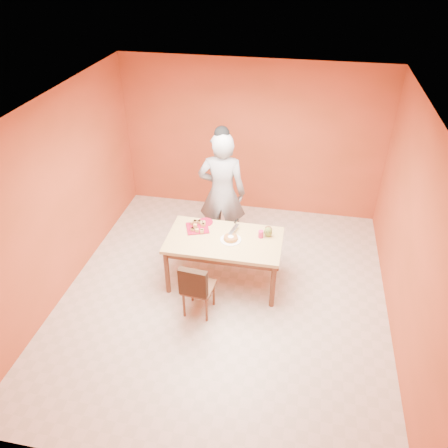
% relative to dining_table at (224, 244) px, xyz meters
% --- Properties ---
extents(floor, '(5.00, 5.00, 0.00)m').
position_rel_dining_table_xyz_m(floor, '(0.06, -0.35, -0.67)').
color(floor, beige).
rests_on(floor, ground).
extents(ceiling, '(5.00, 5.00, 0.00)m').
position_rel_dining_table_xyz_m(ceiling, '(0.06, -0.35, 2.03)').
color(ceiling, white).
rests_on(ceiling, wall_back).
extents(wall_back, '(4.50, 0.00, 4.50)m').
position_rel_dining_table_xyz_m(wall_back, '(0.06, 2.15, 0.68)').
color(wall_back, '#D25230').
rests_on(wall_back, floor).
extents(wall_left, '(0.00, 5.00, 5.00)m').
position_rel_dining_table_xyz_m(wall_left, '(-2.19, -0.35, 0.68)').
color(wall_left, '#D25230').
rests_on(wall_left, floor).
extents(wall_right, '(0.00, 5.00, 5.00)m').
position_rel_dining_table_xyz_m(wall_right, '(2.31, -0.35, 0.68)').
color(wall_right, '#D25230').
rests_on(wall_right, floor).
extents(dining_table, '(1.60, 0.90, 0.76)m').
position_rel_dining_table_xyz_m(dining_table, '(0.00, 0.00, 0.00)').
color(dining_table, tan).
rests_on(dining_table, floor).
extents(dining_chair, '(0.43, 0.49, 0.85)m').
position_rel_dining_table_xyz_m(dining_chair, '(-0.22, -0.69, -0.22)').
color(dining_chair, brown).
rests_on(dining_chair, floor).
extents(pastry_pile, '(0.28, 0.28, 0.09)m').
position_rel_dining_table_xyz_m(pastry_pile, '(-0.43, 0.17, 0.16)').
color(pastry_pile, tan).
rests_on(pastry_pile, pastry_platter).
extents(person, '(0.76, 0.52, 1.99)m').
position_rel_dining_table_xyz_m(person, '(-0.20, 0.84, 0.33)').
color(person, gray).
rests_on(person, floor).
extents(pastry_platter, '(0.40, 0.40, 0.02)m').
position_rel_dining_table_xyz_m(pastry_platter, '(-0.43, 0.17, 0.10)').
color(pastry_platter, maroon).
rests_on(pastry_platter, dining_table).
extents(red_dinner_plate, '(0.26, 0.26, 0.01)m').
position_rel_dining_table_xyz_m(red_dinner_plate, '(-0.35, 0.35, 0.10)').
color(red_dinner_plate, maroon).
rests_on(red_dinner_plate, dining_table).
extents(white_cake_plate, '(0.30, 0.30, 0.01)m').
position_rel_dining_table_xyz_m(white_cake_plate, '(0.09, -0.01, 0.10)').
color(white_cake_plate, white).
rests_on(white_cake_plate, dining_table).
extents(sponge_cake, '(0.25, 0.25, 0.04)m').
position_rel_dining_table_xyz_m(sponge_cake, '(0.09, -0.01, 0.13)').
color(sponge_cake, '#C17D32').
rests_on(sponge_cake, white_cake_plate).
extents(cake_server, '(0.12, 0.29, 0.01)m').
position_rel_dining_table_xyz_m(cake_server, '(0.10, 0.17, 0.16)').
color(cake_server, silver).
rests_on(cake_server, sponge_cake).
extents(egg_ornament, '(0.14, 0.13, 0.15)m').
position_rel_dining_table_xyz_m(egg_ornament, '(0.59, 0.18, 0.17)').
color(egg_ornament, olive).
rests_on(egg_ornament, dining_table).
extents(magenta_glass, '(0.08, 0.08, 0.10)m').
position_rel_dining_table_xyz_m(magenta_glass, '(0.49, 0.14, 0.15)').
color(magenta_glass, '#CF1F5A').
rests_on(magenta_glass, dining_table).
extents(checker_tin, '(0.11, 0.11, 0.03)m').
position_rel_dining_table_xyz_m(checker_tin, '(0.57, 0.35, 0.11)').
color(checker_tin, '#36200E').
rests_on(checker_tin, dining_table).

